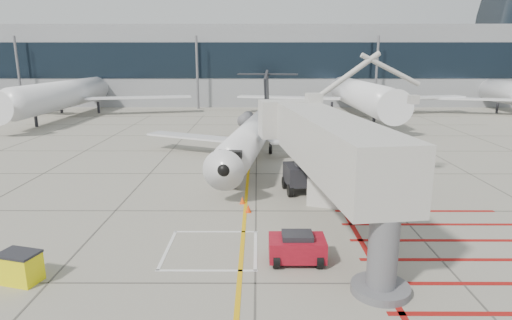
{
  "coord_description": "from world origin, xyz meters",
  "views": [
    {
      "loc": [
        0.08,
        -18.9,
        8.47
      ],
      "look_at": [
        0.0,
        6.0,
        2.5
      ],
      "focal_mm": 30.0,
      "sensor_mm": 36.0,
      "label": 1
    }
  ],
  "objects_px": {
    "pushback_tug": "(297,247)",
    "jet_bridge": "(332,156)",
    "regional_jet": "(249,123)",
    "spill_bin": "(20,267)"
  },
  "relations": [
    {
      "from": "pushback_tug",
      "to": "jet_bridge",
      "type": "bearing_deg",
      "value": 62.69
    },
    {
      "from": "regional_jet",
      "to": "jet_bridge",
      "type": "xyz_separation_m",
      "value": [
        4.4,
        -12.74,
        0.24
      ]
    },
    {
      "from": "regional_jet",
      "to": "spill_bin",
      "type": "xyz_separation_m",
      "value": [
        -8.45,
        -18.37,
        -2.89
      ]
    },
    {
      "from": "regional_jet",
      "to": "jet_bridge",
      "type": "height_order",
      "value": "jet_bridge"
    },
    {
      "from": "regional_jet",
      "to": "jet_bridge",
      "type": "relative_size",
      "value": 1.43
    },
    {
      "from": "pushback_tug",
      "to": "spill_bin",
      "type": "xyz_separation_m",
      "value": [
        -10.83,
        -1.7,
        -0.07
      ]
    },
    {
      "from": "regional_jet",
      "to": "spill_bin",
      "type": "distance_m",
      "value": 20.43
    },
    {
      "from": "jet_bridge",
      "to": "pushback_tug",
      "type": "height_order",
      "value": "jet_bridge"
    },
    {
      "from": "jet_bridge",
      "to": "spill_bin",
      "type": "distance_m",
      "value": 14.38
    },
    {
      "from": "jet_bridge",
      "to": "regional_jet",
      "type": "bearing_deg",
      "value": 101.44
    }
  ]
}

